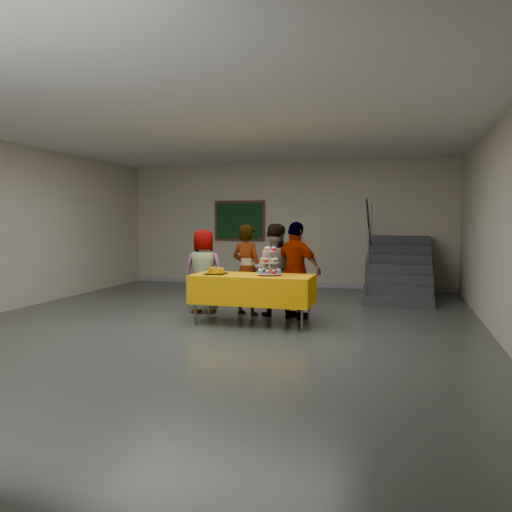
# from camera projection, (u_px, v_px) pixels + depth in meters

# --- Properties ---
(room_shell) EXTENTS (10.00, 10.04, 3.02)m
(room_shell) POSITION_uv_depth(u_px,v_px,m) (210.00, 185.00, 7.34)
(room_shell) COLOR #4C514C
(room_shell) RESTS_ON ground
(bake_table) EXTENTS (1.88, 0.78, 0.77)m
(bake_table) POSITION_uv_depth(u_px,v_px,m) (252.00, 289.00, 7.74)
(bake_table) COLOR #595960
(bake_table) RESTS_ON ground
(cupcake_stand) EXTENTS (0.38, 0.38, 0.44)m
(cupcake_stand) POSITION_uv_depth(u_px,v_px,m) (269.00, 265.00, 7.66)
(cupcake_stand) COLOR silver
(cupcake_stand) RESTS_ON bake_table
(bear_cake) EXTENTS (0.32, 0.36, 0.12)m
(bear_cake) POSITION_uv_depth(u_px,v_px,m) (216.00, 271.00, 7.81)
(bear_cake) COLOR black
(bear_cake) RESTS_ON bake_table
(schoolchild_a) EXTENTS (0.75, 0.52, 1.46)m
(schoolchild_a) POSITION_uv_depth(u_px,v_px,m) (204.00, 271.00, 8.72)
(schoolchild_a) COLOR slate
(schoolchild_a) RESTS_ON ground
(schoolchild_b) EXTENTS (0.65, 0.52, 1.55)m
(schoolchild_b) POSITION_uv_depth(u_px,v_px,m) (247.00, 270.00, 8.50)
(schoolchild_b) COLOR slate
(schoolchild_b) RESTS_ON ground
(schoolchild_c) EXTENTS (0.83, 0.69, 1.56)m
(schoolchild_c) POSITION_uv_depth(u_px,v_px,m) (274.00, 270.00, 8.41)
(schoolchild_c) COLOR slate
(schoolchild_c) RESTS_ON ground
(schoolchild_d) EXTENTS (1.01, 0.74, 1.60)m
(schoolchild_d) POSITION_uv_depth(u_px,v_px,m) (296.00, 271.00, 8.10)
(schoolchild_d) COLOR slate
(schoolchild_d) RESTS_ON ground
(staircase) EXTENTS (1.30, 2.40, 2.04)m
(staircase) POSITION_uv_depth(u_px,v_px,m) (399.00, 273.00, 10.65)
(staircase) COLOR #424447
(staircase) RESTS_ON ground
(noticeboard) EXTENTS (1.30, 0.05, 1.00)m
(noticeboard) POSITION_uv_depth(u_px,v_px,m) (239.00, 221.00, 12.44)
(noticeboard) COLOR #472B16
(noticeboard) RESTS_ON ground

